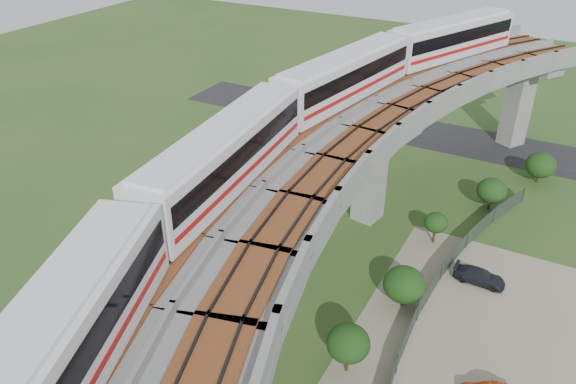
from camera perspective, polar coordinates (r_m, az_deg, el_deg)
name	(u,v)px	position (r m, az deg, el deg)	size (l,w,h in m)	color
ground	(302,282)	(40.94, 1.43, -9.13)	(160.00, 160.00, 0.00)	#2F5321
dirt_lot	(497,372)	(36.94, 20.51, -16.78)	(18.00, 26.00, 0.04)	gray
asphalt_road	(423,133)	(65.44, 13.51, 5.88)	(60.00, 8.00, 0.03)	#232326
viaduct	(360,185)	(34.60, 7.29, 0.74)	(19.58, 73.98, 11.40)	#99968E
metro_train	(317,119)	(35.27, 2.98, 7.42)	(11.07, 61.33, 3.64)	white
fence	(437,319)	(38.16, 14.91, -12.33)	(3.87, 38.73, 1.50)	#2D382D
tree_0	(541,165)	(57.57, 24.29, 2.50)	(2.80, 2.80, 3.00)	#382314
tree_1	(492,191)	(51.24, 19.99, 0.14)	(2.54, 2.54, 2.95)	#382314
tree_2	(436,223)	(45.36, 14.80, -3.03)	(1.88, 1.88, 2.67)	#382314
tree_3	(404,284)	(38.60, 11.72, -9.18)	(2.83, 2.83, 3.04)	#382314
tree_4	(348,343)	(33.50, 6.14, -15.04)	(2.56, 2.56, 3.30)	#382314
car_dark	(480,276)	(42.78, 18.88, -8.11)	(1.46, 3.60, 1.04)	black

